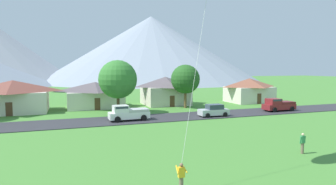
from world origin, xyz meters
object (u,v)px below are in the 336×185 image
(tree_left_of_center, at_px, (185,79))
(parked_car_silver_mid_west, at_px, (214,111))
(house_rightmost, at_px, (249,90))
(pickup_truck_white_west_side, at_px, (128,113))
(house_right_center, at_px, (95,94))
(pickup_truck_maroon_east_side, at_px, (278,105))
(watcher_person, at_px, (303,143))
(house_leftmost, at_px, (13,96))
(house_left_center, at_px, (165,90))
(tree_near_left, at_px, (118,79))

(tree_left_of_center, bearing_deg, parked_car_silver_mid_west, -88.55)
(house_rightmost, relative_size, tree_left_of_center, 1.19)
(pickup_truck_white_west_side, bearing_deg, house_right_center, 100.49)
(tree_left_of_center, distance_m, parked_car_silver_mid_west, 10.50)
(pickup_truck_maroon_east_side, xyz_separation_m, watcher_person, (-14.01, -19.07, -0.18))
(house_leftmost, relative_size, house_left_center, 1.25)
(house_left_center, distance_m, watcher_person, 33.45)
(house_rightmost, xyz_separation_m, watcher_person, (-17.18, -31.25, -1.61))
(house_leftmost, distance_m, tree_left_of_center, 27.57)
(tree_left_of_center, bearing_deg, watcher_person, -93.38)
(house_left_center, bearing_deg, pickup_truck_maroon_east_side, -45.60)
(house_left_center, bearing_deg, tree_near_left, -142.46)
(house_leftmost, bearing_deg, house_rightmost, -1.25)
(tree_left_of_center, bearing_deg, house_left_center, 106.24)
(house_right_center, xyz_separation_m, watcher_person, (12.94, -33.60, -1.43))
(house_left_center, distance_m, house_rightmost, 17.33)
(parked_car_silver_mid_west, bearing_deg, tree_left_of_center, 91.45)
(tree_near_left, bearing_deg, pickup_truck_maroon_east_side, -14.69)
(house_leftmost, height_order, house_left_center, house_left_center)
(house_leftmost, relative_size, tree_left_of_center, 1.43)
(house_right_center, height_order, tree_near_left, tree_near_left)
(tree_left_of_center, bearing_deg, pickup_truck_white_west_side, -143.61)
(pickup_truck_white_west_side, bearing_deg, tree_near_left, 91.08)
(parked_car_silver_mid_west, bearing_deg, house_leftmost, 152.67)
(house_left_center, xyz_separation_m, parked_car_silver_mid_west, (1.90, -15.36, -1.85))
(house_rightmost, relative_size, pickup_truck_maroon_east_side, 1.70)
(house_right_center, distance_m, parked_car_silver_mid_west, 21.54)
(pickup_truck_maroon_east_side, bearing_deg, watcher_person, -126.31)
(parked_car_silver_mid_west, xyz_separation_m, watcher_person, (-1.88, -18.04, 0.01))
(house_left_center, xyz_separation_m, house_right_center, (-12.92, 0.20, -0.41))
(house_rightmost, xyz_separation_m, tree_left_of_center, (-15.54, -3.54, 2.47))
(house_leftmost, bearing_deg, pickup_truck_maroon_east_side, -18.36)
(house_right_center, bearing_deg, house_rightmost, -4.47)
(watcher_person, bearing_deg, tree_left_of_center, 86.62)
(house_left_center, relative_size, house_rightmost, 0.97)
(house_left_center, relative_size, pickup_truck_maroon_east_side, 1.64)
(house_leftmost, bearing_deg, watcher_person, -51.64)
(house_left_center, height_order, watcher_person, house_left_center)
(house_leftmost, distance_m, tree_near_left, 16.73)
(tree_near_left, distance_m, tree_left_of_center, 12.20)
(house_leftmost, height_order, tree_left_of_center, tree_left_of_center)
(house_right_center, bearing_deg, house_left_center, -0.88)
(parked_car_silver_mid_west, relative_size, watcher_person, 2.53)
(parked_car_silver_mid_west, distance_m, pickup_truck_maroon_east_side, 12.18)
(house_left_center, relative_size, watcher_person, 5.11)
(house_right_center, distance_m, pickup_truck_white_west_side, 14.94)
(tree_near_left, bearing_deg, watcher_person, -67.86)
(tree_left_of_center, relative_size, parked_car_silver_mid_west, 1.76)
(house_left_center, bearing_deg, pickup_truck_white_west_side, -125.27)
(tree_left_of_center, xyz_separation_m, pickup_truck_maroon_east_side, (12.38, -8.64, -3.90))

